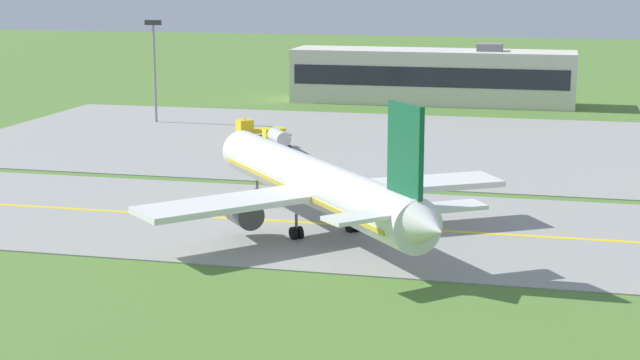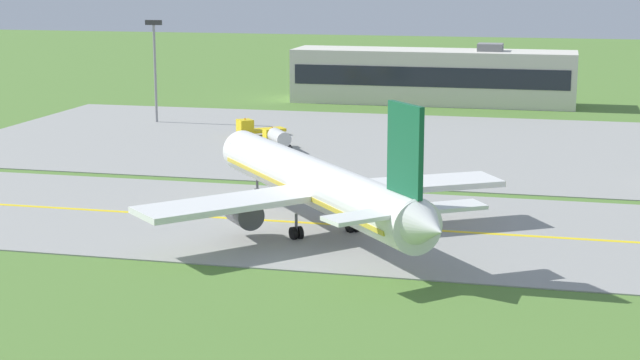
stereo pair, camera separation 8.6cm
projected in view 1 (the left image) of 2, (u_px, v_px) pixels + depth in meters
name	position (u px, v px, depth m)	size (l,w,h in m)	color
ground_plane	(372.00, 228.00, 87.09)	(500.00, 500.00, 0.00)	#517A33
taxiway_strip	(372.00, 227.00, 87.08)	(240.00, 28.00, 0.10)	gray
apron_pad	(514.00, 149.00, 124.77)	(140.00, 52.00, 0.10)	gray
taxiway_centreline	(372.00, 227.00, 87.06)	(220.00, 0.60, 0.01)	yellow
airplane_lead	(317.00, 184.00, 84.88)	(29.40, 33.15, 12.70)	white
service_truck_baggage	(277.00, 138.00, 123.84)	(4.99, 6.15, 2.65)	yellow
service_truck_catering	(253.00, 128.00, 133.62)	(6.27, 5.61, 2.59)	yellow
terminal_building	(432.00, 76.00, 166.46)	(46.12, 10.33, 9.98)	beige
apron_light_mast	(154.00, 58.00, 144.47)	(2.40, 0.50, 14.70)	gray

